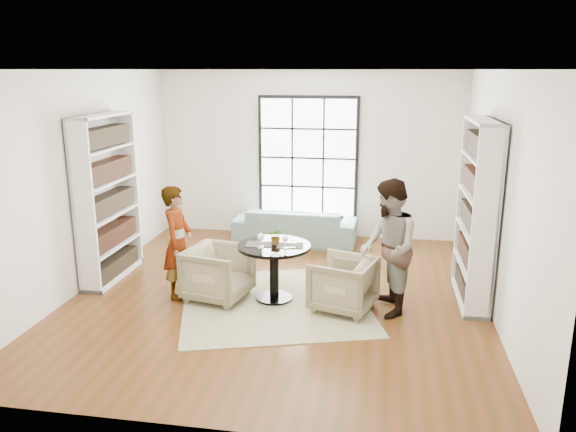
% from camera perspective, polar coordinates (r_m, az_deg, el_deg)
% --- Properties ---
extents(ground, '(6.00, 6.00, 0.00)m').
position_cam_1_polar(ground, '(7.77, -0.97, -8.06)').
color(ground, '#5D2D16').
extents(room_shell, '(6.00, 6.01, 6.00)m').
position_cam_1_polar(room_shell, '(7.89, -0.29, 1.91)').
color(room_shell, silver).
rests_on(room_shell, ground).
extents(rug, '(2.99, 2.99, 0.01)m').
position_cam_1_polar(rug, '(7.53, -1.34, -8.76)').
color(rug, tan).
rests_on(rug, ground).
extents(pedestal_table, '(0.96, 0.96, 0.77)m').
position_cam_1_polar(pedestal_table, '(7.44, -1.42, -4.50)').
color(pedestal_table, black).
rests_on(pedestal_table, ground).
extents(sofa, '(2.17, 0.91, 0.63)m').
position_cam_1_polar(sofa, '(9.97, 0.76, -0.97)').
color(sofa, gray).
rests_on(sofa, ground).
extents(armchair_left, '(0.94, 0.92, 0.72)m').
position_cam_1_polar(armchair_left, '(7.59, -7.08, -5.79)').
color(armchair_left, '#BBB486').
rests_on(armchair_left, ground).
extents(armchair_right, '(0.94, 0.93, 0.69)m').
position_cam_1_polar(armchair_right, '(7.25, 5.61, -6.89)').
color(armchair_right, tan).
rests_on(armchair_right, ground).
extents(person_left, '(0.38, 0.57, 1.53)m').
position_cam_1_polar(person_left, '(7.63, -11.15, -2.64)').
color(person_left, gray).
rests_on(person_left, ground).
extents(person_right, '(0.81, 0.95, 1.72)m').
position_cam_1_polar(person_right, '(7.06, 10.17, -3.21)').
color(person_right, gray).
rests_on(person_right, ground).
extents(placemat_left, '(0.37, 0.30, 0.01)m').
position_cam_1_polar(placemat_left, '(7.39, -2.93, -2.89)').
color(placemat_left, '#292724').
rests_on(placemat_left, pedestal_table).
extents(placemat_right, '(0.37, 0.30, 0.01)m').
position_cam_1_polar(placemat_right, '(7.33, 0.22, -3.02)').
color(placemat_right, '#292724').
rests_on(placemat_right, pedestal_table).
extents(cutlery_left, '(0.16, 0.23, 0.01)m').
position_cam_1_polar(cutlery_left, '(7.39, -2.93, -2.84)').
color(cutlery_left, silver).
rests_on(cutlery_left, placemat_left).
extents(cutlery_right, '(0.16, 0.23, 0.01)m').
position_cam_1_polar(cutlery_right, '(7.33, 0.22, -2.97)').
color(cutlery_right, silver).
rests_on(cutlery_right, placemat_right).
extents(wine_glass_left, '(0.09, 0.09, 0.20)m').
position_cam_1_polar(wine_glass_left, '(7.21, -2.81, -2.20)').
color(wine_glass_left, silver).
rests_on(wine_glass_left, pedestal_table).
extents(wine_glass_right, '(0.08, 0.08, 0.18)m').
position_cam_1_polar(wine_glass_right, '(7.18, -0.29, -2.35)').
color(wine_glass_right, silver).
rests_on(wine_glass_right, pedestal_table).
extents(flower_centerpiece, '(0.20, 0.17, 0.22)m').
position_cam_1_polar(flower_centerpiece, '(7.37, -1.22, -2.08)').
color(flower_centerpiece, gray).
rests_on(flower_centerpiece, pedestal_table).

